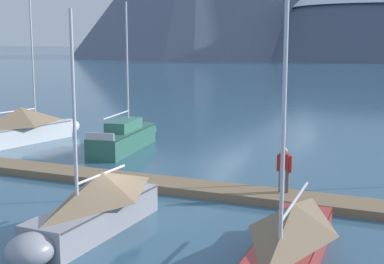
% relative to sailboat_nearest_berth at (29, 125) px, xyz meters
% --- Properties ---
extents(ground_plane, '(700.00, 700.00, 0.00)m').
position_rel_sailboat_nearest_berth_xyz_m(ground_plane, '(12.16, -9.57, -1.00)').
color(ground_plane, '#335B75').
extents(mountain_central_massif, '(95.33, 95.33, 37.27)m').
position_rel_sailboat_nearest_berth_xyz_m(mountain_central_massif, '(-31.48, 174.65, 18.65)').
color(mountain_central_massif, '#4C566B').
rests_on(mountain_central_massif, ground).
extents(dock, '(29.52, 2.58, 0.30)m').
position_rel_sailboat_nearest_berth_xyz_m(dock, '(12.16, -5.57, -0.85)').
color(dock, '#846B4C').
rests_on(dock, ground).
extents(sailboat_nearest_berth, '(2.48, 6.88, 9.33)m').
position_rel_sailboat_nearest_berth_xyz_m(sailboat_nearest_berth, '(0.00, 0.00, 0.00)').
color(sailboat_nearest_berth, silver).
rests_on(sailboat_nearest_berth, ground).
extents(sailboat_second_berth, '(2.84, 7.54, 7.86)m').
position_rel_sailboat_nearest_berth_xyz_m(sailboat_second_berth, '(6.16, 0.80, -0.33)').
color(sailboat_second_berth, '#336B56').
rests_on(sailboat_second_berth, ground).
extents(sailboat_mid_dock_port, '(1.78, 6.38, 6.75)m').
position_rel_sailboat_nearest_berth_xyz_m(sailboat_mid_dock_port, '(12.33, -11.07, -0.14)').
color(sailboat_mid_dock_port, '#93939E').
rests_on(sailboat_mid_dock_port, ground).
extents(sailboat_mid_dock_starboard, '(2.07, 6.83, 8.95)m').
position_rel_sailboat_nearest_berth_xyz_m(sailboat_mid_dock_starboard, '(18.50, -11.15, -0.21)').
color(sailboat_mid_dock_starboard, '#B2332D').
rests_on(sailboat_mid_dock_starboard, ground).
extents(person_on_dock, '(0.59, 0.26, 1.69)m').
position_rel_sailboat_nearest_berth_xyz_m(person_on_dock, '(16.66, -5.15, 0.27)').
color(person_on_dock, brown).
rests_on(person_on_dock, dock).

